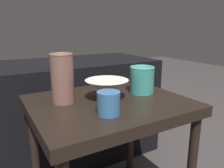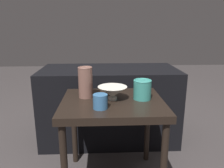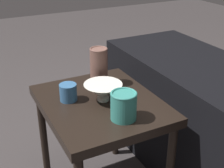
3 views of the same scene
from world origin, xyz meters
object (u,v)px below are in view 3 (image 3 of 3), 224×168
Objects in this scene: vase_colorful_right at (124,105)px; cup at (68,92)px; bowl at (103,91)px; vase_textured_left at (99,66)px.

vase_colorful_right is 0.28m from cup.
cup is (-0.24, -0.14, -0.02)m from vase_colorful_right.
bowl is at bearing 61.70° from cup.
vase_colorful_right reaches higher than bowl.
bowl is 1.46× the size of vase_colorful_right.
vase_textured_left is at bearing 161.57° from bowl.
vase_colorful_right is at bearing 30.08° from cup.
vase_textured_left reaches higher than vase_colorful_right.
cup is (-0.07, -0.13, -0.01)m from bowl.
vase_textured_left is 0.21m from cup.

